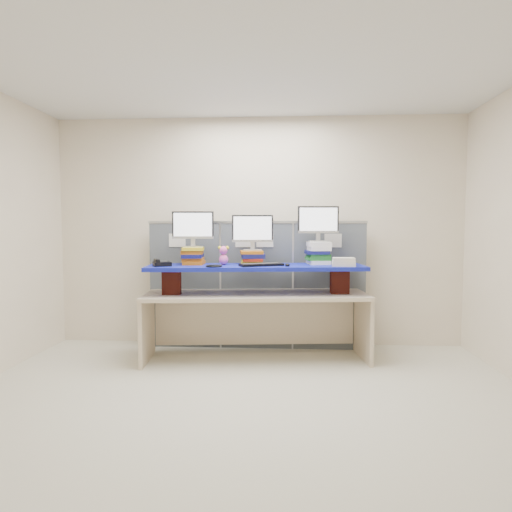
# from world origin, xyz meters

# --- Properties ---
(room) EXTENTS (5.00, 4.00, 2.80)m
(room) POSITION_xyz_m (0.00, 0.00, 1.40)
(room) COLOR #F0DFC5
(room) RESTS_ON ground
(cubicle_partition) EXTENTS (2.60, 0.06, 1.53)m
(cubicle_partition) POSITION_xyz_m (-0.00, 1.78, 0.77)
(cubicle_partition) COLOR #4C535A
(cubicle_partition) RESTS_ON ground
(desk) EXTENTS (2.47, 0.93, 0.74)m
(desk) POSITION_xyz_m (0.02, 1.32, 0.59)
(desk) COLOR beige
(desk) RESTS_ON ground
(brick_pier_left) EXTENTS (0.20, 0.12, 0.27)m
(brick_pier_left) POSITION_xyz_m (-0.88, 1.19, 0.87)
(brick_pier_left) COLOR maroon
(brick_pier_left) RESTS_ON desk
(brick_pier_right) EXTENTS (0.20, 0.12, 0.27)m
(brick_pier_right) POSITION_xyz_m (0.93, 1.36, 0.87)
(brick_pier_right) COLOR maroon
(brick_pier_right) RESTS_ON desk
(blue_board) EXTENTS (2.38, 0.80, 0.04)m
(blue_board) POSITION_xyz_m (0.02, 1.32, 1.02)
(blue_board) COLOR #100A87
(blue_board) RESTS_ON brick_pier_left
(book_stack_left) EXTENTS (0.27, 0.33, 0.19)m
(book_stack_left) POSITION_xyz_m (-0.68, 1.38, 1.14)
(book_stack_left) COLOR #BE6311
(book_stack_left) RESTS_ON blue_board
(book_stack_center) EXTENTS (0.30, 0.32, 0.15)m
(book_stack_center) POSITION_xyz_m (-0.03, 1.43, 1.12)
(book_stack_center) COLOR yellow
(book_stack_center) RESTS_ON blue_board
(book_stack_right) EXTENTS (0.29, 0.32, 0.25)m
(book_stack_right) POSITION_xyz_m (0.71, 1.50, 1.17)
(book_stack_right) COLOR white
(book_stack_right) RESTS_ON blue_board
(monitor_left) EXTENTS (0.46, 0.15, 0.40)m
(monitor_left) POSITION_xyz_m (-0.68, 1.37, 1.46)
(monitor_left) COLOR #AAAAAF
(monitor_left) RESTS_ON book_stack_left
(monitor_center) EXTENTS (0.46, 0.15, 0.40)m
(monitor_center) POSITION_xyz_m (-0.02, 1.44, 1.42)
(monitor_center) COLOR #AAAAAF
(monitor_center) RESTS_ON book_stack_center
(monitor_right) EXTENTS (0.46, 0.15, 0.40)m
(monitor_right) POSITION_xyz_m (0.70, 1.50, 1.52)
(monitor_right) COLOR #AAAAAF
(monitor_right) RESTS_ON book_stack_right
(keyboard) EXTENTS (0.49, 0.33, 0.03)m
(keyboard) POSITION_xyz_m (0.08, 1.23, 1.06)
(keyboard) COLOR black
(keyboard) RESTS_ON blue_board
(mouse) EXTENTS (0.08, 0.11, 0.03)m
(mouse) POSITION_xyz_m (0.36, 1.20, 1.06)
(mouse) COLOR black
(mouse) RESTS_ON blue_board
(desk_phone) EXTENTS (0.23, 0.22, 0.08)m
(desk_phone) POSITION_xyz_m (-0.97, 1.15, 1.07)
(desk_phone) COLOR black
(desk_phone) RESTS_ON blue_board
(headset) EXTENTS (0.18, 0.18, 0.02)m
(headset) POSITION_xyz_m (-0.40, 1.09, 1.05)
(headset) COLOR black
(headset) RESTS_ON blue_board
(plush_toy) EXTENTS (0.12, 0.09, 0.21)m
(plush_toy) POSITION_xyz_m (-0.34, 1.34, 1.15)
(plush_toy) COLOR pink
(plush_toy) RESTS_ON blue_board
(binder_stack) EXTENTS (0.26, 0.22, 0.09)m
(binder_stack) POSITION_xyz_m (0.96, 1.28, 1.09)
(binder_stack) COLOR beige
(binder_stack) RESTS_ON blue_board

